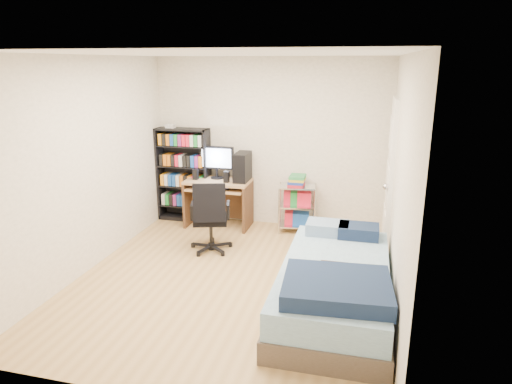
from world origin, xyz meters
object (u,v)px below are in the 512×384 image
(media_shelf, at_px, (184,174))
(computer_desk, at_px, (225,184))
(bed, at_px, (335,285))
(office_chair, at_px, (211,229))

(media_shelf, xyz_separation_m, computer_desk, (0.71, -0.11, -0.09))
(bed, bearing_deg, computer_desk, 130.66)
(bed, bearing_deg, office_chair, 146.76)
(media_shelf, height_order, bed, media_shelf)
(computer_desk, relative_size, bed, 0.56)
(computer_desk, xyz_separation_m, bed, (1.82, -2.11, -0.38))
(computer_desk, bearing_deg, office_chair, -83.69)
(media_shelf, bearing_deg, computer_desk, -8.62)
(bed, bearing_deg, media_shelf, 138.67)
(office_chair, bearing_deg, media_shelf, 110.23)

